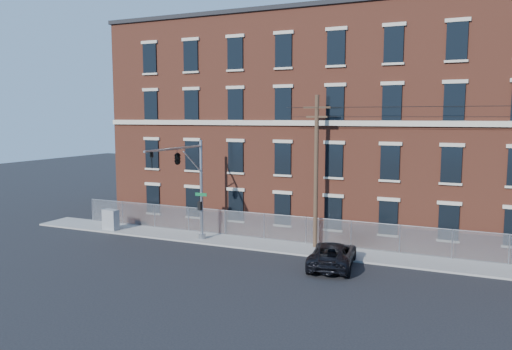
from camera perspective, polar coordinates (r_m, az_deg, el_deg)
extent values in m
plane|color=black|center=(29.21, -0.29, -10.66)|extent=(140.00, 140.00, 0.00)
cube|color=#9A9791|center=(31.70, 24.30, -9.75)|extent=(65.00, 3.00, 0.12)
cube|color=brown|center=(39.50, 24.73, 5.05)|extent=(55.00, 14.00, 16.00)
cube|color=black|center=(40.19, 25.32, 16.73)|extent=(55.30, 14.30, 0.30)
cube|color=#BBB09B|center=(32.42, 24.96, 5.34)|extent=(55.00, 0.18, 0.35)
cube|color=black|center=(40.37, -11.74, -2.73)|extent=(1.20, 0.10, 2.20)
cube|color=black|center=(39.95, -11.86, 2.37)|extent=(1.20, 0.10, 2.20)
cube|color=black|center=(39.85, -11.99, 7.82)|extent=(1.20, 0.10, 2.20)
cube|color=black|center=(40.09, -12.12, 12.97)|extent=(1.20, 0.10, 2.20)
cube|color=black|center=(38.38, -7.26, -3.13)|extent=(1.20, 0.10, 2.20)
cube|color=black|center=(37.94, -7.34, 2.23)|extent=(1.20, 0.10, 2.20)
cube|color=black|center=(37.84, -7.43, 7.98)|extent=(1.20, 0.10, 2.20)
cube|color=black|center=(38.10, -7.51, 13.40)|extent=(1.20, 0.10, 2.20)
cube|color=black|center=(36.66, -2.33, -3.55)|extent=(1.20, 0.10, 2.20)
cube|color=black|center=(36.20, -2.35, 2.07)|extent=(1.20, 0.10, 2.20)
cube|color=black|center=(36.09, -2.38, 8.09)|extent=(1.20, 0.10, 2.20)
cube|color=black|center=(36.36, -2.41, 13.78)|extent=(1.20, 0.10, 2.20)
cube|color=black|center=(35.24, 3.06, -3.97)|extent=(1.20, 0.10, 2.20)
cube|color=black|center=(34.75, 3.09, 1.87)|extent=(1.20, 0.10, 2.20)
cube|color=black|center=(34.64, 3.13, 8.15)|extent=(1.20, 0.10, 2.20)
cube|color=black|center=(34.92, 3.17, 14.06)|extent=(1.20, 0.10, 2.20)
cube|color=black|center=(34.15, 8.84, -4.38)|extent=(1.20, 0.10, 2.20)
cube|color=black|center=(33.65, 8.95, 1.64)|extent=(1.20, 0.10, 2.20)
cube|color=black|center=(33.53, 9.07, 8.13)|extent=(1.20, 0.10, 2.20)
cube|color=black|center=(33.82, 9.19, 14.23)|extent=(1.20, 0.10, 2.20)
cube|color=black|center=(33.43, 14.95, -4.77)|extent=(1.20, 0.10, 2.20)
cube|color=black|center=(32.91, 15.14, 1.38)|extent=(1.20, 0.10, 2.20)
cube|color=black|center=(32.80, 15.34, 8.01)|extent=(1.20, 0.10, 2.20)
cube|color=black|center=(33.09, 15.54, 14.25)|extent=(1.20, 0.10, 2.20)
cube|color=black|center=(33.10, 21.26, -5.12)|extent=(1.20, 0.10, 2.20)
cube|color=black|center=(32.58, 21.53, 1.10)|extent=(1.20, 0.10, 2.20)
cube|color=black|center=(32.46, 21.81, 7.79)|extent=(1.20, 0.10, 2.20)
cube|color=black|center=(32.76, 22.10, 14.09)|extent=(1.20, 0.10, 2.20)
cube|color=#A5A8AD|center=(32.72, 24.36, -7.51)|extent=(59.00, 0.02, 1.80)
cylinder|color=#9EA0A5|center=(32.52, 24.43, -5.97)|extent=(59.00, 0.04, 0.04)
cylinder|color=#9EA0A5|center=(43.58, -18.30, -3.82)|extent=(0.06, 0.06, 1.85)
cylinder|color=#9EA0A5|center=(41.60, -15.10, -4.20)|extent=(0.06, 0.06, 1.85)
cylinder|color=#9EA0A5|center=(39.75, -11.59, -4.61)|extent=(0.06, 0.06, 1.85)
cylinder|color=#9EA0A5|center=(38.08, -7.75, -5.03)|extent=(0.06, 0.06, 1.85)
cylinder|color=#9EA0A5|center=(36.58, -3.58, -5.46)|extent=(0.06, 0.06, 1.85)
cylinder|color=#9EA0A5|center=(35.30, 0.94, -5.90)|extent=(0.06, 0.06, 1.85)
cylinder|color=#9EA0A5|center=(34.25, 5.76, -6.32)|extent=(0.06, 0.06, 1.85)
cylinder|color=#9EA0A5|center=(33.46, 10.86, -6.72)|extent=(0.06, 0.06, 1.85)
cylinder|color=#9EA0A5|center=(32.95, 16.18, -7.08)|extent=(0.06, 0.06, 1.85)
cylinder|color=#9EA0A5|center=(32.72, 21.62, -7.38)|extent=(0.06, 0.06, 1.85)
cylinder|color=#9EA0A5|center=(32.79, 27.09, -7.62)|extent=(0.06, 0.06, 1.85)
cylinder|color=#9EA0A5|center=(35.00, -6.30, -1.72)|extent=(0.22, 0.22, 7.00)
cylinder|color=#9EA0A5|center=(35.63, -6.23, -6.97)|extent=(0.50, 0.50, 0.40)
cylinder|color=#9EA0A5|center=(31.92, -9.28, 3.03)|extent=(0.14, 6.50, 0.14)
cylinder|color=#9EA0A5|center=(33.73, -7.36, 1.55)|extent=(0.08, 2.18, 1.56)
cube|color=#0C592D|center=(34.89, -6.34, -2.24)|extent=(0.90, 0.03, 0.22)
cube|color=black|center=(34.96, -6.48, -3.55)|extent=(0.25, 0.25, 0.60)
imported|color=black|center=(29.85, -11.92, 1.66)|extent=(0.16, 0.20, 1.00)
imported|color=black|center=(32.16, -9.02, 2.08)|extent=(0.53, 2.48, 1.00)
cylinder|color=#4E3827|center=(32.65, 6.92, 0.33)|extent=(0.28, 0.28, 10.00)
cube|color=#4E3827|center=(32.46, 7.02, 7.71)|extent=(1.80, 0.12, 0.12)
cube|color=#4E3827|center=(32.45, 7.01, 6.66)|extent=(1.40, 0.12, 0.12)
imported|color=black|center=(29.64, 8.80, -9.02)|extent=(3.07, 5.51, 1.46)
cube|color=gray|center=(39.68, -16.35, -4.95)|extent=(1.30, 0.75, 1.55)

